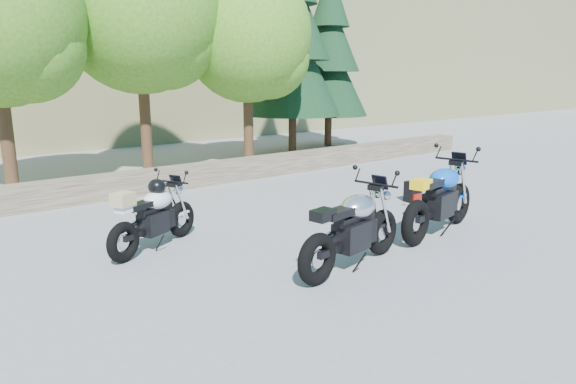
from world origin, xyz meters
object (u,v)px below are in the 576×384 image
(white_bike, at_px, (153,216))
(blue_bike, at_px, (440,200))
(silver_bike, at_px, (353,230))
(backpack, at_px, (413,192))

(white_bike, height_order, blue_bike, blue_bike)
(silver_bike, distance_m, blue_bike, 2.22)
(blue_bike, bearing_deg, backpack, 37.56)
(white_bike, relative_size, backpack, 4.11)
(white_bike, xyz_separation_m, blue_bike, (3.93, -2.19, 0.06))
(backpack, bearing_deg, silver_bike, -150.29)
(backpack, bearing_deg, white_bike, 177.11)
(blue_bike, bearing_deg, silver_bike, 174.75)
(silver_bike, relative_size, backpack, 5.04)
(blue_bike, xyz_separation_m, backpack, (1.46, 1.63, -0.36))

